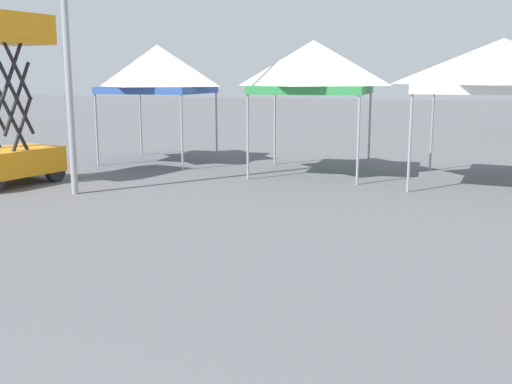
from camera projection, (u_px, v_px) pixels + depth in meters
canopy_tent_far_left at (158, 69)px, 17.38m from camera, size 2.88×2.88×3.40m
canopy_tent_behind_right at (313, 67)px, 15.16m from camera, size 3.00×3.00×3.40m
canopy_tent_far_right at (502, 66)px, 13.46m from camera, size 3.75×3.75×3.33m
scissor_lift at (5, 134)px, 13.80m from camera, size 1.79×2.51×3.89m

